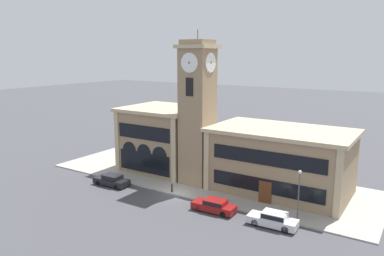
{
  "coord_description": "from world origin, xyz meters",
  "views": [
    {
      "loc": [
        24.67,
        -34.4,
        16.55
      ],
      "look_at": [
        0.34,
        3.4,
        7.69
      ],
      "focal_mm": 35.0,
      "sensor_mm": 36.0,
      "label": 1
    }
  ],
  "objects_px": {
    "parked_car_mid": "(214,205)",
    "parked_car_far": "(273,219)",
    "street_lamp": "(299,188)",
    "bollard": "(172,188)",
    "parked_car_near": "(112,180)"
  },
  "relations": [
    {
      "from": "parked_car_mid",
      "to": "parked_car_far",
      "type": "relative_size",
      "value": 0.98
    },
    {
      "from": "parked_car_far",
      "to": "street_lamp",
      "type": "bearing_deg",
      "value": -132.02
    },
    {
      "from": "street_lamp",
      "to": "bollard",
      "type": "height_order",
      "value": "street_lamp"
    },
    {
      "from": "parked_car_near",
      "to": "parked_car_far",
      "type": "height_order",
      "value": "parked_car_far"
    },
    {
      "from": "parked_car_mid",
      "to": "bollard",
      "type": "bearing_deg",
      "value": -18.31
    },
    {
      "from": "parked_car_near",
      "to": "street_lamp",
      "type": "height_order",
      "value": "street_lamp"
    },
    {
      "from": "parked_car_near",
      "to": "parked_car_mid",
      "type": "relative_size",
      "value": 1.01
    },
    {
      "from": "bollard",
      "to": "street_lamp",
      "type": "bearing_deg",
      "value": 0.51
    },
    {
      "from": "parked_car_mid",
      "to": "street_lamp",
      "type": "relative_size",
      "value": 0.9
    },
    {
      "from": "parked_car_near",
      "to": "parked_car_mid",
      "type": "xyz_separation_m",
      "value": [
        15.08,
        -0.0,
        -0.04
      ]
    },
    {
      "from": "parked_car_mid",
      "to": "parked_car_near",
      "type": "bearing_deg",
      "value": -2.59
    },
    {
      "from": "parked_car_near",
      "to": "parked_car_far",
      "type": "bearing_deg",
      "value": 177.41
    },
    {
      "from": "parked_car_mid",
      "to": "parked_car_far",
      "type": "xyz_separation_m",
      "value": [
        6.58,
        0.0,
        0.07
      ]
    },
    {
      "from": "parked_car_mid",
      "to": "bollard",
      "type": "relative_size",
      "value": 4.53
    },
    {
      "from": "parked_car_near",
      "to": "bollard",
      "type": "xyz_separation_m",
      "value": [
        8.08,
        1.97,
        -0.08
      ]
    }
  ]
}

